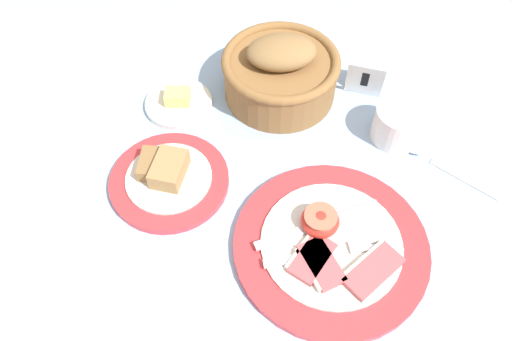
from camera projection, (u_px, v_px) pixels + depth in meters
ground_plane at (282, 239)px, 0.68m from camera, size 3.00×3.00×0.00m
breakfast_plate at (330, 244)px, 0.66m from camera, size 0.26×0.26×0.04m
bread_plate at (168, 177)px, 0.73m from camera, size 0.17×0.17×0.04m
sugar_cup at (399, 123)px, 0.76m from camera, size 0.08×0.08×0.06m
bread_basket at (280, 72)px, 0.81m from camera, size 0.19×0.19×0.11m
butter_dish at (179, 102)px, 0.82m from camera, size 0.11×0.11×0.03m
number_card at (366, 75)px, 0.81m from camera, size 0.06×0.05×0.07m
teaspoon_by_saucer at (419, 151)px, 0.76m from camera, size 0.18×0.10×0.01m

